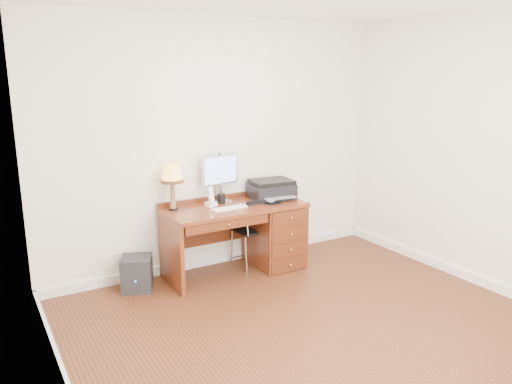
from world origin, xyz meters
TOP-DOWN VIEW (x-y plane):
  - ground at (0.00, 0.00)m, footprint 4.00×4.00m
  - room_shell at (0.00, 0.63)m, footprint 4.00×4.00m
  - desk at (0.32, 1.40)m, footprint 1.50×0.67m
  - monitor at (-0.04, 1.65)m, footprint 0.44×0.16m
  - keyboard at (-0.11, 1.31)m, footprint 0.39×0.14m
  - mouse_pad at (0.39, 1.29)m, footprint 0.21×0.21m
  - printer at (0.50, 1.47)m, footprint 0.51×0.42m
  - leg_lamp at (-0.62, 1.57)m, footprint 0.24×0.24m
  - phone at (-0.23, 1.50)m, footprint 0.11×0.11m
  - pen_cup at (-0.08, 1.56)m, footprint 0.08×0.08m
  - chair at (0.26, 1.44)m, footprint 0.39×0.39m
  - equipment_box at (-1.06, 1.50)m, footprint 0.38×0.38m

SIDE VIEW (x-z plane):
  - ground at x=0.00m, z-range 0.00..0.00m
  - room_shell at x=0.00m, z-range -1.95..2.05m
  - equipment_box at x=-1.06m, z-range 0.00..0.34m
  - desk at x=0.32m, z-range 0.04..0.79m
  - chair at x=0.26m, z-range 0.08..0.88m
  - keyboard at x=-0.11m, z-range 0.75..0.76m
  - mouse_pad at x=0.39m, z-range 0.74..0.78m
  - pen_cup at x=-0.08m, z-range 0.75..0.85m
  - phone at x=-0.23m, z-range 0.71..0.92m
  - printer at x=0.50m, z-range 0.75..0.96m
  - monitor at x=-0.04m, z-range 0.82..1.32m
  - leg_lamp at x=-0.62m, z-range 0.86..1.35m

